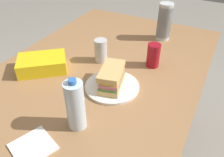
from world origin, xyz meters
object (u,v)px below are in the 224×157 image
object	(u,v)px
dining_table	(99,85)
sandwich	(112,77)
water_bottle_tall	(75,105)
paper_plate	(112,86)
chip_bag	(42,64)
soda_can_red	(153,55)
soda_can_silver	(101,51)
plastic_cup_stack	(164,22)

from	to	relation	value
dining_table	sandwich	world-z (taller)	sandwich
sandwich	water_bottle_tall	distance (m)	0.27
paper_plate	water_bottle_tall	distance (m)	0.28
sandwich	chip_bag	xyz separation A→B (m)	(-0.04, 0.37, -0.02)
paper_plate	soda_can_red	bearing A→B (deg)	-21.22
soda_can_silver	chip_bag	bearing A→B (deg)	134.16
dining_table	water_bottle_tall	distance (m)	0.42
paper_plate	soda_can_red	size ratio (longest dim) A/B	2.02
dining_table	chip_bag	distance (m)	0.31
paper_plate	plastic_cup_stack	world-z (taller)	plastic_cup_stack
paper_plate	chip_bag	xyz separation A→B (m)	(-0.03, 0.37, 0.03)
paper_plate	chip_bag	bearing A→B (deg)	95.00
water_bottle_tall	dining_table	bearing A→B (deg)	18.01
soda_can_red	water_bottle_tall	world-z (taller)	water_bottle_tall
water_bottle_tall	sandwich	bearing A→B (deg)	-1.35
paper_plate	sandwich	distance (m)	0.05
soda_can_silver	paper_plate	bearing A→B (deg)	-138.27
paper_plate	soda_can_red	distance (m)	0.28
soda_can_silver	dining_table	bearing A→B (deg)	-157.81
water_bottle_tall	soda_can_silver	world-z (taller)	water_bottle_tall
chip_bag	soda_can_silver	world-z (taller)	soda_can_silver
chip_bag	soda_can_silver	bearing A→B (deg)	4.92
plastic_cup_stack	soda_can_silver	bearing A→B (deg)	152.91
chip_bag	plastic_cup_stack	distance (m)	0.75
chip_bag	soda_can_silver	xyz separation A→B (m)	(0.21, -0.22, 0.03)
dining_table	plastic_cup_stack	distance (m)	0.56
water_bottle_tall	soda_can_silver	xyz separation A→B (m)	(0.44, 0.15, -0.04)
water_bottle_tall	plastic_cup_stack	size ratio (longest dim) A/B	0.96
dining_table	soda_can_silver	world-z (taller)	soda_can_silver
soda_can_red	plastic_cup_stack	bearing A→B (deg)	8.65
dining_table	paper_plate	distance (m)	0.18
dining_table	soda_can_red	xyz separation A→B (m)	(0.17, -0.22, 0.15)
soda_can_red	water_bottle_tall	xyz separation A→B (m)	(-0.52, 0.11, 0.04)
sandwich	chip_bag	distance (m)	0.37
soda_can_silver	water_bottle_tall	bearing A→B (deg)	-161.15
plastic_cup_stack	soda_can_silver	size ratio (longest dim) A/B	1.81
paper_plate	chip_bag	world-z (taller)	chip_bag
plastic_cup_stack	soda_can_silver	distance (m)	0.46
chip_bag	water_bottle_tall	distance (m)	0.43
plastic_cup_stack	soda_can_red	bearing A→B (deg)	-171.35
paper_plate	sandwich	bearing A→B (deg)	39.71
soda_can_red	soda_can_silver	distance (m)	0.27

